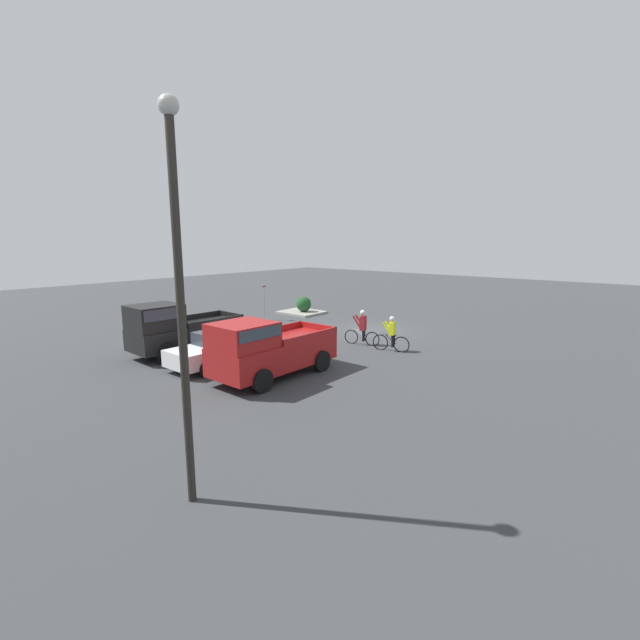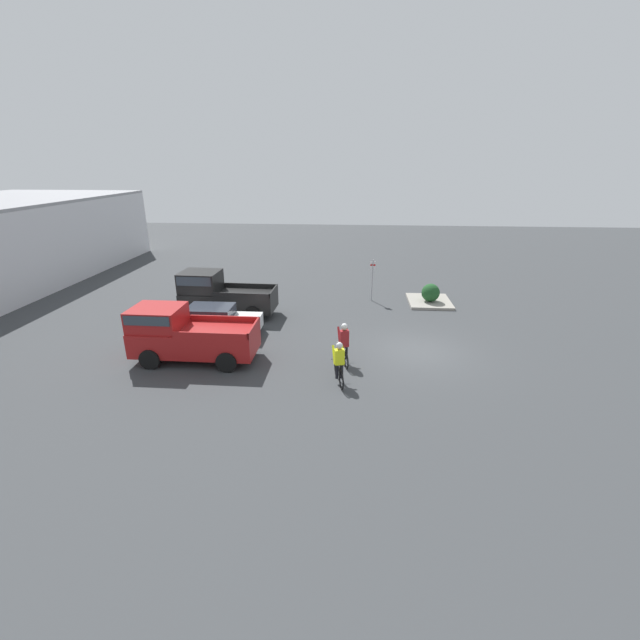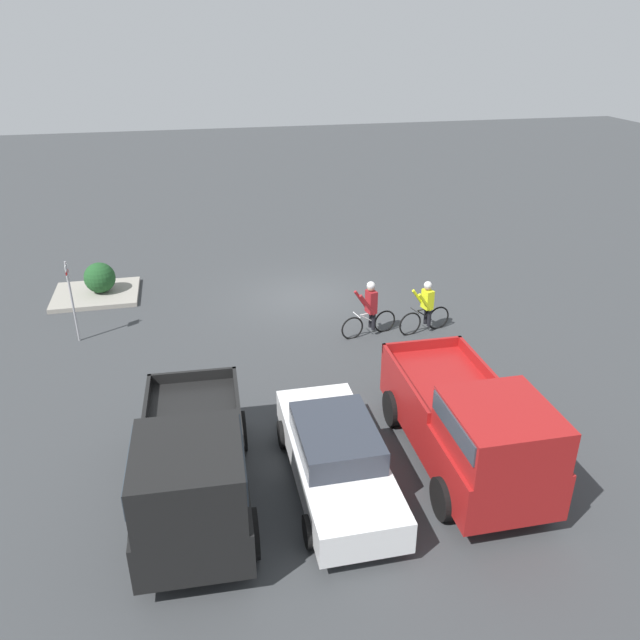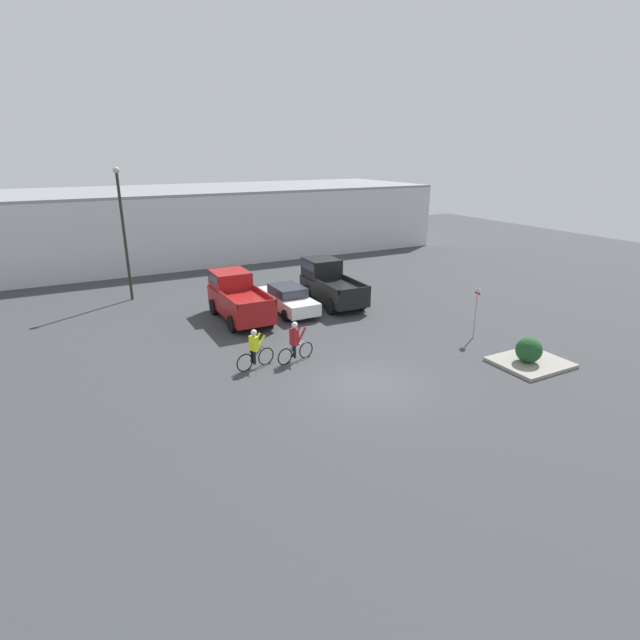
% 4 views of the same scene
% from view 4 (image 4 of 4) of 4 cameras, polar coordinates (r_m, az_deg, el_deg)
% --- Properties ---
extents(ground_plane, '(80.00, 80.00, 0.00)m').
position_cam_4_polar(ground_plane, '(19.15, 5.32, -7.33)').
color(ground_plane, '#383A3D').
extents(warehouse_building, '(42.17, 12.36, 5.47)m').
position_cam_4_polar(warehouse_building, '(43.89, -15.50, 10.71)').
color(warehouse_building, silver).
rests_on(warehouse_building, ground_plane).
extents(pickup_truck_0, '(2.28, 5.11, 2.29)m').
position_cam_4_polar(pickup_truck_0, '(26.49, -9.43, 2.71)').
color(pickup_truck_0, maroon).
rests_on(pickup_truck_0, ground_plane).
extents(sedan_0, '(1.89, 4.72, 1.43)m').
position_cam_4_polar(sedan_0, '(27.41, -3.71, 2.46)').
color(sedan_0, white).
rests_on(sedan_0, ground_plane).
extents(pickup_truck_1, '(2.33, 5.09, 2.40)m').
position_cam_4_polar(pickup_truck_1, '(28.87, 1.03, 4.41)').
color(pickup_truck_1, black).
rests_on(pickup_truck_1, ground_plane).
extents(cyclist_0, '(1.82, 0.55, 1.77)m').
position_cam_4_polar(cyclist_0, '(20.77, -2.87, -2.45)').
color(cyclist_0, black).
rests_on(cyclist_0, ground_plane).
extents(cyclist_1, '(1.76, 0.54, 1.68)m').
position_cam_4_polar(cyclist_1, '(20.30, -7.48, -3.31)').
color(cyclist_1, black).
rests_on(cyclist_1, ground_plane).
extents(fire_lane_sign, '(0.06, 0.30, 2.52)m').
position_cam_4_polar(fire_lane_sign, '(24.24, 17.42, 1.40)').
color(fire_lane_sign, '#9E9EA3').
rests_on(fire_lane_sign, ground_plane).
extents(lamppost, '(0.36, 0.36, 7.57)m').
position_cam_4_polar(lamppost, '(30.91, -21.58, 10.04)').
color(lamppost, '#2D2823').
rests_on(lamppost, ground_plane).
extents(curb_island, '(2.85, 2.46, 0.15)m').
position_cam_4_polar(curb_island, '(22.50, 22.90, -4.50)').
color(curb_island, gray).
rests_on(curb_island, ground_plane).
extents(shrub, '(1.06, 1.06, 1.06)m').
position_cam_4_polar(shrub, '(22.14, 22.76, -3.17)').
color(shrub, '#1E4C23').
rests_on(shrub, curb_island).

